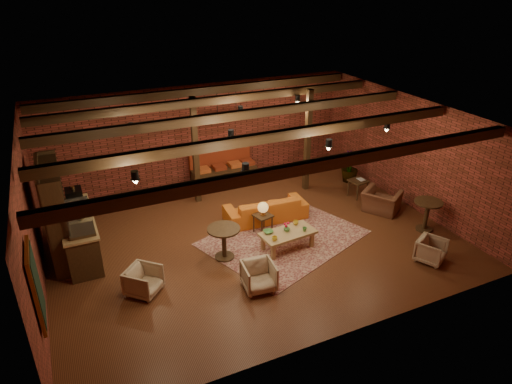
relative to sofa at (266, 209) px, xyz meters
name	(u,v)px	position (x,y,z in m)	size (l,w,h in m)	color
floor	(251,237)	(-0.76, -0.71, -0.33)	(10.00, 10.00, 0.00)	#3B1C0E
ceiling	(251,119)	(-0.76, -0.71, 2.87)	(10.00, 8.00, 0.02)	black
wall_back	(200,134)	(-0.76, 3.29, 1.27)	(10.00, 0.02, 3.20)	#5F271B
wall_front	(344,268)	(-0.76, -4.71, 1.27)	(10.00, 0.02, 3.20)	#5F271B
wall_left	(30,224)	(-5.76, -0.71, 1.27)	(0.02, 8.00, 3.20)	#5F271B
wall_right	(409,152)	(4.24, -0.71, 1.27)	(0.02, 8.00, 3.20)	#5F271B
ceiling_beams	(251,124)	(-0.76, -0.71, 2.75)	(9.80, 6.40, 0.22)	black
ceiling_pipe	(226,116)	(-0.76, 0.89, 2.52)	(0.12, 0.12, 9.60)	black
post_left	(195,151)	(-1.36, 1.89, 1.27)	(0.16, 0.16, 3.20)	black
post_right	(308,141)	(2.04, 1.29, 1.27)	(0.16, 0.16, 3.20)	black
service_counter	(78,226)	(-4.86, 0.29, 0.47)	(0.80, 2.50, 1.60)	black
plant_counter	(79,206)	(-4.76, 0.49, 0.89)	(0.35, 0.39, 0.30)	#337F33
shelving_hutch	(57,213)	(-5.26, 0.39, 0.87)	(0.52, 2.00, 2.40)	black
chalkboard_menu	(37,286)	(-5.69, -3.01, 1.27)	(0.08, 0.96, 1.46)	black
banquette	(224,168)	(-0.16, 2.84, 0.17)	(2.10, 0.70, 1.00)	maroon
service_sign	(227,117)	(-0.16, 2.39, 2.02)	(0.86, 0.06, 0.30)	orange
ceiling_spotlights	(251,133)	(-0.76, -0.71, 2.53)	(6.40, 4.40, 0.28)	black
rug	(284,238)	(-0.01, -1.12, -0.33)	(3.82, 2.92, 0.01)	maroon
sofa	(266,209)	(0.00, 0.00, 0.00)	(2.28, 0.89, 0.67)	#C55E1B
coffee_table	(287,234)	(-0.17, -1.58, 0.08)	(1.43, 0.80, 0.72)	#A9814F
side_table_lamp	(263,210)	(-0.38, -0.63, 0.35)	(0.51, 0.51, 0.90)	black
round_table_left	(224,238)	(-1.74, -1.31, 0.22)	(0.79, 0.79, 0.82)	black
armchair_a	(143,280)	(-3.80, -1.85, 0.01)	(0.66, 0.62, 0.68)	beige
armchair_b	(259,275)	(-1.49, -2.74, 0.02)	(0.68, 0.63, 0.70)	beige
armchair_right	(382,198)	(3.24, -0.97, 0.10)	(0.99, 0.64, 0.87)	brown
side_table_book	(358,182)	(3.20, 0.10, 0.18)	(0.57, 0.57, 0.57)	black
round_table_right	(427,211)	(3.64, -2.32, 0.24)	(0.73, 0.73, 0.86)	black
armchair_far	(431,249)	(2.71, -3.50, -0.01)	(0.62, 0.58, 0.64)	beige
plant_tall	(353,138)	(3.64, 1.18, 1.18)	(1.70, 1.70, 3.03)	#4C7F4C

